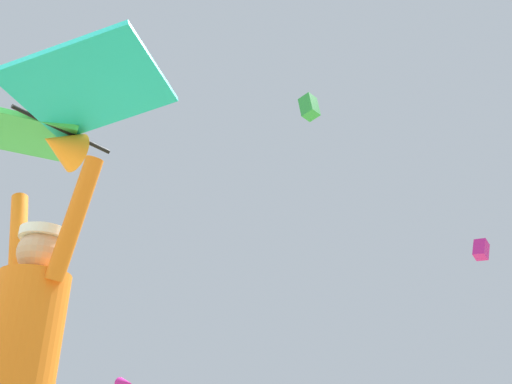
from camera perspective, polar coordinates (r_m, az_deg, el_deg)
The scene contains 4 objects.
kite_flyer_person at distance 2.74m, azimuth -24.62°, elevation -17.15°, with size 0.81×0.37×1.92m.
held_stunt_kite at distance 3.14m, azimuth -21.27°, elevation 7.14°, with size 1.64×0.93×0.39m.
distant_kite_green_mid_left at distance 28.29m, azimuth 5.87°, elevation 9.26°, with size 1.04×0.89×1.31m.
distant_kite_magenta_overhead_distant at distance 31.96m, azimuth 23.49°, elevation -5.82°, with size 0.89×1.07×1.30m.
Camera 1 is at (2.63, -1.18, 0.63)m, focal length 36.41 mm.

